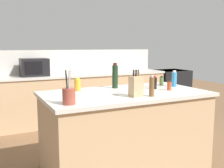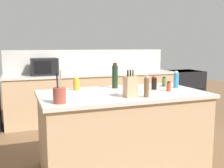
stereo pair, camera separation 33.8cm
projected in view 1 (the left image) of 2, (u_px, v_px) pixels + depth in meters
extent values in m
plane|color=brown|center=(125.00, 167.00, 3.21)|extent=(14.00, 14.00, 0.00)
cube|color=tan|center=(85.00, 98.00, 5.24)|extent=(3.39, 0.62, 0.90)
cube|color=beige|center=(84.00, 74.00, 5.17)|extent=(3.43, 0.66, 0.04)
cube|color=beige|center=(79.00, 61.00, 5.41)|extent=(3.39, 0.03, 0.46)
cube|color=tan|center=(125.00, 132.00, 3.15)|extent=(1.86, 0.99, 0.90)
cube|color=beige|center=(125.00, 94.00, 3.08)|extent=(1.92, 1.05, 0.04)
cube|color=black|center=(170.00, 90.00, 6.16)|extent=(0.76, 0.64, 0.92)
cube|color=black|center=(179.00, 97.00, 5.89)|extent=(0.61, 0.01, 0.41)
cube|color=black|center=(171.00, 71.00, 6.10)|extent=(0.68, 0.58, 0.02)
cube|color=black|center=(34.00, 67.00, 4.73)|extent=(0.48, 0.38, 0.32)
cube|color=black|center=(34.00, 68.00, 4.53)|extent=(0.30, 0.01, 0.22)
cube|color=tan|center=(136.00, 86.00, 2.79)|extent=(0.14, 0.12, 0.22)
cylinder|color=black|center=(134.00, 73.00, 2.75)|extent=(0.02, 0.02, 0.07)
cylinder|color=black|center=(136.00, 73.00, 2.77)|extent=(0.02, 0.02, 0.07)
cylinder|color=brown|center=(138.00, 73.00, 2.79)|extent=(0.02, 0.02, 0.07)
cylinder|color=brown|center=(69.00, 96.00, 2.42)|extent=(0.12, 0.12, 0.15)
cylinder|color=olive|center=(70.00, 80.00, 2.42)|extent=(0.01, 0.05, 0.18)
cylinder|color=black|center=(66.00, 80.00, 2.40)|extent=(0.01, 0.05, 0.18)
cylinder|color=#B2B2B7|center=(69.00, 80.00, 2.39)|extent=(0.01, 0.03, 0.18)
cylinder|color=gold|center=(78.00, 85.00, 3.17)|extent=(0.08, 0.08, 0.14)
cylinder|color=gold|center=(77.00, 79.00, 3.15)|extent=(0.05, 0.05, 0.02)
cylinder|color=black|center=(115.00, 77.00, 3.36)|extent=(0.07, 0.07, 0.29)
cylinder|color=#4C1919|center=(115.00, 64.00, 3.34)|extent=(0.05, 0.05, 0.03)
cylinder|color=#3384BC|center=(174.00, 79.00, 3.47)|extent=(0.07, 0.07, 0.19)
cylinder|color=white|center=(174.00, 71.00, 3.46)|extent=(0.04, 0.04, 0.02)
cylinder|color=black|center=(154.00, 83.00, 3.31)|extent=(0.06, 0.06, 0.14)
cylinder|color=#B22319|center=(154.00, 77.00, 3.30)|extent=(0.04, 0.04, 0.02)
cylinder|color=#B73D1E|center=(169.00, 86.00, 3.20)|extent=(0.05, 0.05, 0.10)
cylinder|color=black|center=(169.00, 81.00, 3.19)|extent=(0.03, 0.03, 0.02)
cylinder|color=brown|center=(152.00, 87.00, 2.80)|extent=(0.05, 0.05, 0.20)
cylinder|color=#B2B2B7|center=(152.00, 76.00, 2.79)|extent=(0.04, 0.04, 0.02)
cylinder|color=#567038|center=(162.00, 81.00, 3.62)|extent=(0.06, 0.06, 0.11)
cylinder|color=black|center=(162.00, 77.00, 3.62)|extent=(0.04, 0.04, 0.02)
cylinder|color=red|center=(152.00, 82.00, 3.50)|extent=(0.05, 0.05, 0.13)
cylinder|color=green|center=(152.00, 76.00, 3.49)|extent=(0.03, 0.03, 0.02)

